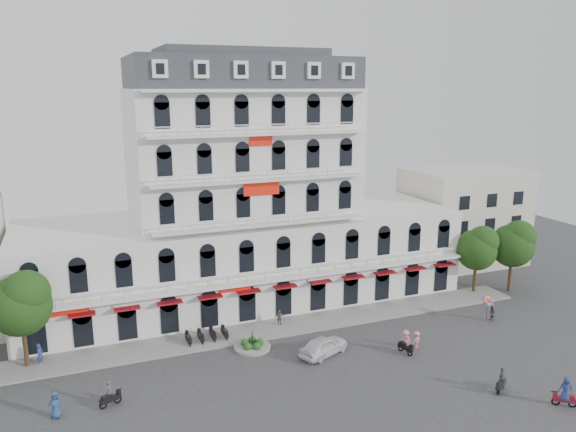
# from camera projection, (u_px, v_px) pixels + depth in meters

# --- Properties ---
(ground) EXTENTS (120.00, 120.00, 0.00)m
(ground) POSITION_uv_depth(u_px,v_px,m) (312.00, 374.00, 44.37)
(ground) COLOR #38383A
(ground) RESTS_ON ground
(sidewalk) EXTENTS (53.00, 4.00, 0.16)m
(sidewalk) POSITION_uv_depth(u_px,v_px,m) (273.00, 329.00, 52.51)
(sidewalk) COLOR gray
(sidewalk) RESTS_ON ground
(main_building) EXTENTS (45.00, 15.00, 25.80)m
(main_building) POSITION_uv_depth(u_px,v_px,m) (243.00, 207.00, 58.43)
(main_building) COLOR silver
(main_building) RESTS_ON ground
(flank_building_east) EXTENTS (14.00, 10.00, 12.00)m
(flank_building_east) POSITION_uv_depth(u_px,v_px,m) (463.00, 216.00, 71.89)
(flank_building_east) COLOR beige
(flank_building_east) RESTS_ON ground
(traffic_island) EXTENTS (3.20, 3.20, 1.60)m
(traffic_island) POSITION_uv_depth(u_px,v_px,m) (252.00, 346.00, 48.68)
(traffic_island) COLOR gray
(traffic_island) RESTS_ON ground
(parked_scooter_row) EXTENTS (4.40, 1.80, 1.10)m
(parked_scooter_row) POSITION_uv_depth(u_px,v_px,m) (207.00, 341.00, 50.07)
(parked_scooter_row) COLOR black
(parked_scooter_row) RESTS_ON ground
(tree_west_inner) EXTENTS (4.76, 4.76, 8.25)m
(tree_west_inner) POSITION_uv_depth(u_px,v_px,m) (21.00, 301.00, 44.18)
(tree_west_inner) COLOR #382314
(tree_west_inner) RESTS_ON ground
(tree_east_inner) EXTENTS (4.40, 4.37, 7.57)m
(tree_east_inner) POSITION_uv_depth(u_px,v_px,m) (477.00, 247.00, 60.86)
(tree_east_inner) COLOR #382314
(tree_east_inner) RESTS_ON ground
(tree_east_outer) EXTENTS (4.65, 4.65, 8.05)m
(tree_east_outer) POSITION_uv_depth(u_px,v_px,m) (513.00, 243.00, 61.31)
(tree_east_outer) COLOR #382314
(tree_east_outer) RESTS_ON ground
(parked_car) EXTENTS (5.07, 3.59, 1.60)m
(parked_car) POSITION_uv_depth(u_px,v_px,m) (324.00, 346.00, 47.44)
(parked_car) COLOR white
(parked_car) RESTS_ON ground
(rider_west) EXTENTS (1.63, 0.85, 1.95)m
(rider_west) POSITION_uv_depth(u_px,v_px,m) (110.00, 395.00, 39.78)
(rider_west) COLOR black
(rider_west) RESTS_ON ground
(rider_east) EXTENTS (1.42, 1.19, 2.28)m
(rider_east) POSITION_uv_depth(u_px,v_px,m) (565.00, 392.00, 39.66)
(rider_east) COLOR maroon
(rider_east) RESTS_ON ground
(rider_northeast) EXTENTS (1.52, 1.08, 1.99)m
(rider_northeast) POSITION_uv_depth(u_px,v_px,m) (501.00, 380.00, 41.65)
(rider_northeast) COLOR #232428
(rider_northeast) RESTS_ON ground
(rider_center) EXTENTS (0.82, 1.69, 2.12)m
(rider_center) POSITION_uv_depth(u_px,v_px,m) (406.00, 341.00, 47.57)
(rider_center) COLOR black
(rider_center) RESTS_ON ground
(pedestrian_left) EXTENTS (1.00, 0.70, 1.94)m
(pedestrian_left) POSITION_uv_depth(u_px,v_px,m) (55.00, 405.00, 38.33)
(pedestrian_left) COLOR navy
(pedestrian_left) RESTS_ON ground
(pedestrian_mid) EXTENTS (1.04, 0.72, 1.64)m
(pedestrian_mid) POSITION_uv_depth(u_px,v_px,m) (280.00, 318.00, 53.11)
(pedestrian_mid) COLOR slate
(pedestrian_mid) RESTS_ON ground
(pedestrian_right) EXTENTS (1.17, 0.91, 1.60)m
(pedestrian_right) POSITION_uv_depth(u_px,v_px,m) (416.00, 340.00, 48.53)
(pedestrian_right) COLOR pink
(pedestrian_right) RESTS_ON ground
(pedestrian_far) EXTENTS (0.74, 0.83, 1.90)m
(pedestrian_far) POSITION_uv_depth(u_px,v_px,m) (40.00, 354.00, 45.60)
(pedestrian_far) COLOR navy
(pedestrian_far) RESTS_ON ground
(balloon_vendor) EXTENTS (1.27, 1.20, 2.45)m
(balloon_vendor) POSITION_uv_depth(u_px,v_px,m) (490.00, 308.00, 54.15)
(balloon_vendor) COLOR #4E4F54
(balloon_vendor) RESTS_ON ground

